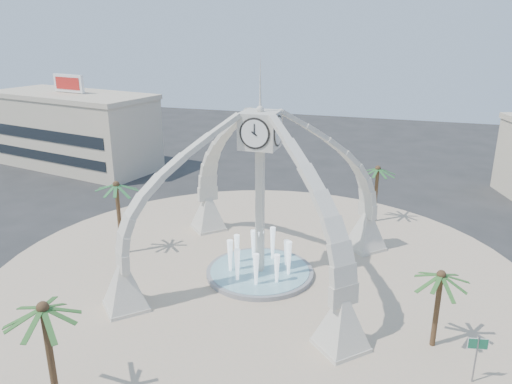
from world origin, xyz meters
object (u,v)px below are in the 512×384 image
(palm_east, at_px, (441,276))
(street_sign, at_px, (477,350))
(clock_tower, at_px, (260,193))
(palm_north, at_px, (378,169))
(palm_south, at_px, (43,309))
(fountain, at_px, (260,272))
(palm_west, at_px, (116,186))

(palm_east, relative_size, street_sign, 1.85)
(clock_tower, bearing_deg, palm_north, 61.67)
(clock_tower, xyz_separation_m, street_sign, (14.10, -8.00, -4.46))
(palm_east, bearing_deg, street_sign, -54.66)
(palm_east, relative_size, palm_south, 0.85)
(clock_tower, distance_m, fountain, 6.20)
(palm_west, distance_m, palm_north, 23.29)
(palm_south, distance_m, street_sign, 21.48)
(fountain, height_order, street_sign, fountain)
(palm_north, height_order, palm_south, palm_south)
(clock_tower, xyz_separation_m, palm_west, (-11.84, 0.15, -0.64))
(palm_east, xyz_separation_m, street_sign, (1.93, -2.72, -2.55))
(palm_west, bearing_deg, palm_north, 34.89)
(palm_east, distance_m, palm_south, 20.71)
(palm_east, height_order, palm_north, palm_north)
(palm_south, bearing_deg, palm_east, 30.88)
(palm_west, bearing_deg, fountain, -0.70)
(street_sign, bearing_deg, palm_south, -169.01)
(palm_east, relative_size, palm_west, 0.80)
(clock_tower, relative_size, palm_west, 2.72)
(clock_tower, height_order, palm_east, clock_tower)
(clock_tower, distance_m, street_sign, 16.81)
(palm_east, bearing_deg, palm_south, -149.12)
(palm_west, distance_m, street_sign, 27.45)
(fountain, xyz_separation_m, street_sign, (14.10, -8.00, 1.74))
(clock_tower, bearing_deg, palm_east, -23.48)
(fountain, height_order, palm_west, palm_west)
(clock_tower, relative_size, palm_south, 2.88)
(street_sign, bearing_deg, palm_east, 114.45)
(palm_south, bearing_deg, palm_north, 66.38)
(palm_north, bearing_deg, palm_east, -75.32)
(clock_tower, distance_m, palm_west, 11.86)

